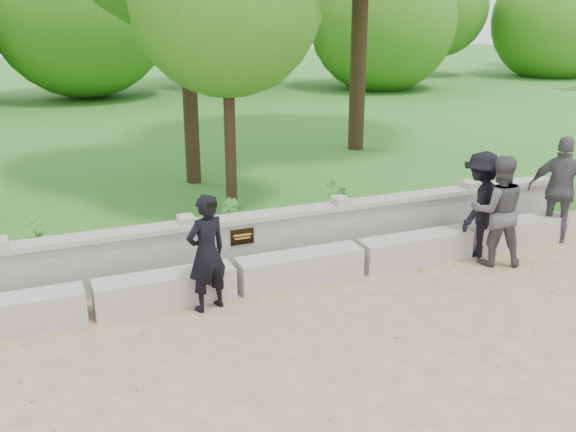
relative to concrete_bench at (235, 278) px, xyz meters
name	(u,v)px	position (x,y,z in m)	size (l,w,h in m)	color
ground	(287,357)	(0.00, -1.90, -0.22)	(80.00, 80.00, 0.00)	tan
lawn	(113,134)	(0.00, 12.10, -0.10)	(40.00, 22.00, 0.25)	#256421
concrete_bench	(235,278)	(0.00, 0.00, 0.00)	(11.90, 0.45, 0.45)	#ACA9A2
parapet_wall	(221,246)	(0.00, 0.70, 0.24)	(12.50, 0.35, 0.90)	#A29F99
man_main	(207,253)	(-0.49, -0.34, 0.58)	(0.68, 0.63, 1.61)	black
visitor_left	(498,211)	(4.12, -0.51, 0.65)	(1.05, 0.95, 1.75)	#434349
visitor_mid	(480,204)	(4.11, -0.10, 0.63)	(1.28, 1.13, 1.72)	black
visitor_right	(561,190)	(5.80, -0.10, 0.69)	(1.03, 1.11, 1.84)	#47484D
shrub_a	(36,235)	(-2.54, 2.01, 0.32)	(0.31, 0.21, 0.60)	#38842D
shrub_b	(230,219)	(0.42, 1.54, 0.35)	(0.36, 0.29, 0.66)	#38842D
shrub_c	(341,200)	(2.60, 1.83, 0.34)	(0.56, 0.49, 0.63)	#38842D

